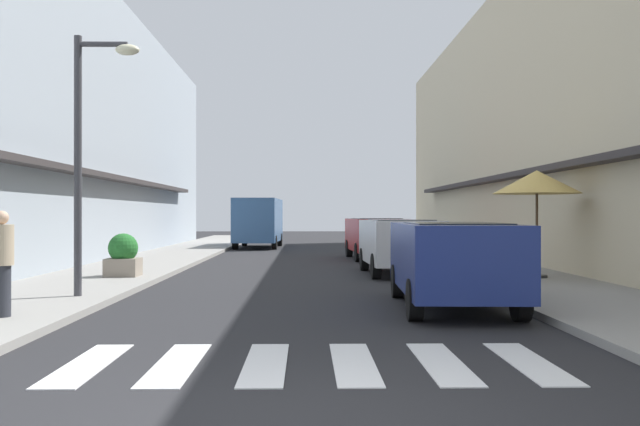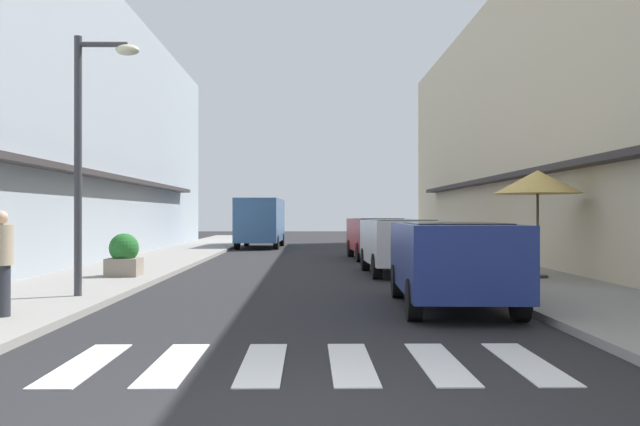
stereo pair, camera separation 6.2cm
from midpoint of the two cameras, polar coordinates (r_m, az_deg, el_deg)
The scene contains 14 objects.
ground_plane at distance 21.72m, azimuth -0.87°, elevation -4.35°, with size 90.08×90.08×0.00m, color #232326.
sidewalk_left at distance 22.29m, azimuth -13.98°, elevation -4.09°, with size 3.07×57.32×0.12m, color gray.
sidewalk_right at distance 22.30m, azimuth 12.23°, elevation -4.09°, with size 3.07×57.32×0.12m, color gray.
building_row_left at distance 24.64m, azimuth -22.65°, elevation 6.94°, with size 5.50×38.85×9.26m.
building_row_right at distance 24.66m, azimuth 20.89°, elevation 7.16°, with size 5.50×38.85×9.46m.
crosswalk at distance 7.76m, azimuth -0.82°, elevation -12.04°, with size 5.20×2.20×0.01m.
parked_car_near at distance 12.27m, azimuth 10.74°, elevation -3.32°, with size 1.96×4.56×1.47m.
parked_car_mid at distance 18.95m, azimuth 6.60°, elevation -2.19°, with size 1.89×4.16×1.47m.
parked_car_far at distance 25.34m, azimuth 4.70°, elevation -1.66°, with size 1.97×4.46×1.47m.
delivery_van at distance 34.06m, azimuth -4.77°, elevation -0.45°, with size 2.15×5.46×2.37m.
street_lamp at distance 13.63m, azimuth -18.00°, elevation 6.03°, with size 1.19×0.28×4.75m.
cafe_umbrella at distance 17.38m, azimuth 17.26°, elevation 2.36°, with size 2.05×2.05×2.53m.
planter_midblock at distance 17.67m, azimuth -15.45°, elevation -3.36°, with size 0.77×0.77×1.03m.
pedestrian_walking_near at distance 11.28m, azimuth -24.21°, elevation -3.58°, with size 0.34×0.34×1.54m.
Camera 2 is at (0.02, -5.29, 1.61)m, focal length 39.63 mm.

